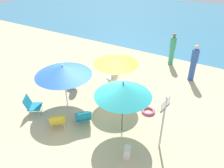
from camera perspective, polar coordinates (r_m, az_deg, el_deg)
The scene contains 15 objects.
ground_plane at distance 8.86m, azimuth -1.95°, elevation -6.20°, with size 40.00×40.00×0.00m, color #CCB789.
sea_water at distance 20.86m, azimuth 19.67°, elevation 14.71°, with size 40.00×16.00×0.01m, color teal.
umbrella_yellow at distance 8.66m, azimuth 1.06°, elevation 6.14°, with size 1.76×1.76×1.93m.
umbrella_teal at distance 6.91m, azimuth 2.82°, elevation -1.41°, with size 1.82×1.82×1.95m.
umbrella_blue at distance 8.43m, azimuth -12.25°, elevation 3.42°, with size 2.12×2.12×1.80m.
beach_chair_a at distance 8.03m, azimuth -13.65°, elevation -8.93°, with size 0.76×0.77×0.61m.
beach_chair_b at distance 8.95m, azimuth -19.73°, elevation -4.92°, with size 0.75×0.74×0.70m.
beach_chair_c at distance 8.02m, azimuth -7.29°, elevation -8.18°, with size 0.79×0.78×0.65m.
person_a at distance 10.94m, azimuth 19.98°, elevation 5.04°, with size 0.32×0.32×1.75m.
person_b at distance 10.19m, azimuth 0.50°, elevation 2.66°, with size 0.45×0.57×0.98m.
person_c at distance 9.92m, azimuth -9.82°, elevation 0.99°, with size 0.55×0.36×0.92m.
person_d at distance 12.22m, azimuth 15.04°, elevation 8.51°, with size 0.30×0.30×1.69m.
warning_sign at distance 6.70m, azimuth 12.99°, elevation -7.80°, with size 0.10×0.51×1.91m.
swim_ring at distance 8.75m, azimuth 9.18°, elevation -6.76°, with size 0.53×0.53×0.10m, color #E54C7F.
beach_bag at distance 7.01m, azimuth 3.88°, elevation -16.93°, with size 0.31×0.19×0.35m, color silver.
Camera 1 is at (3.83, -5.87, 5.41)m, focal length 36.11 mm.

